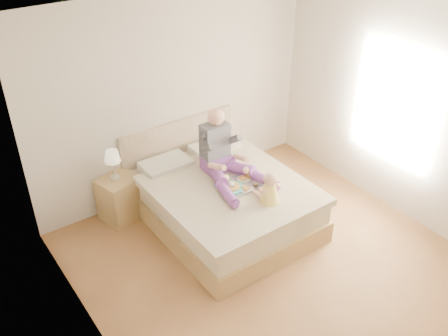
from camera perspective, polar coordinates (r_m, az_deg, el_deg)
room at (r=4.94m, az=7.60°, el=2.11°), size 4.02×4.22×2.71m
bed at (r=6.24m, az=-0.36°, el=-3.53°), size 1.70×2.18×1.00m
nightstand at (r=6.45m, az=-11.78°, el=-3.35°), size 0.55×0.52×0.57m
lamp at (r=6.14m, az=-12.63°, el=1.13°), size 0.19×0.19×0.40m
adult at (r=6.06m, az=-0.09°, el=1.38°), size 0.72×1.01×0.85m
tray at (r=5.93m, az=1.64°, el=-1.86°), size 0.50×0.40×0.14m
baby at (r=5.64m, az=5.17°, el=-2.51°), size 0.25×0.34×0.38m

